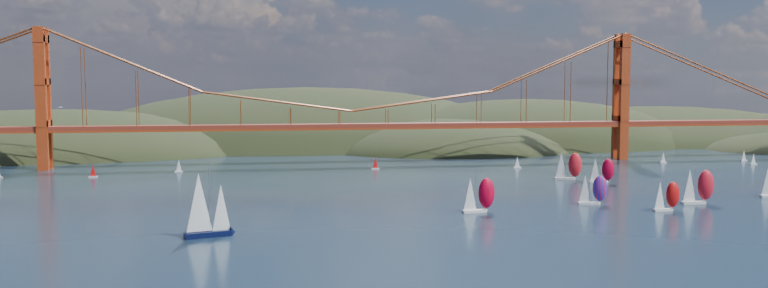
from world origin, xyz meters
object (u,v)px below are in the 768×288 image
Objects in this scene: racer_1 at (666,195)px; racer_3 at (601,170)px; racer_0 at (478,194)px; sloop_navy at (206,206)px; racer_2 at (697,186)px; racer_5 at (568,165)px; racer_rwb at (592,189)px.

racer_3 is at bearing 75.27° from racer_1.
racer_0 reaches higher than racer_3.
sloop_navy is 1.46× the size of racer_2.
racer_0 is at bearing -118.75° from racer_5.
racer_rwb is at bearing 172.37° from racer_2.
racer_rwb is (102.91, 26.49, -2.61)m from sloop_navy.
racer_rwb is at bearing -94.45° from racer_5.
sloop_navy reaches higher than racer_3.
racer_0 is 1.08× the size of racer_3.
racer_0 is at bearing 166.30° from racer_1.
racer_0 is 49.88m from racer_1.
racer_3 is 12.93m from racer_5.
racer_5 is at bearing 42.36° from racer_0.
racer_5 is (118.16, 77.72, -1.92)m from sloop_navy.
sloop_navy is 106.30m from racer_rwb.
racer_3 is at bearing 99.14° from racer_2.
racer_5 is at bearing 83.12° from racer_1.
racer_3 is (-6.69, 44.83, -0.64)m from racer_2.
sloop_navy is 141.44m from racer_5.
racer_0 is 74.52m from racer_3.
racer_0 is 76.73m from racer_5.
sloop_navy reaches higher than racer_1.
racer_0 reaches higher than racer_1.
sloop_navy reaches higher than racer_rwb.
racer_5 reaches higher than racer_0.
racer_5 is at bearing 83.12° from racer_rwb.
racer_5 is 53.45m from racer_rwb.
sloop_navy is 1.48× the size of racer_5.
sloop_navy is 1.55× the size of racer_0.
racer_2 is (132.16, 22.23, -1.85)m from sloop_navy.
sloop_navy is at bearing -169.79° from racer_2.
racer_2 is at bearing 25.29° from racer_1.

